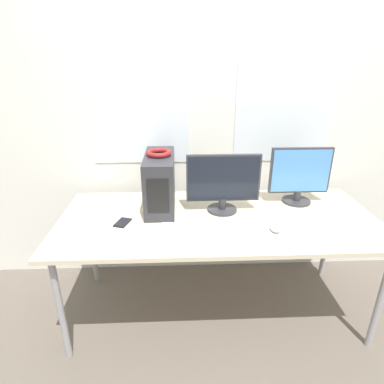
{
  "coord_description": "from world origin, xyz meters",
  "views": [
    {
      "loc": [
        -0.26,
        -1.45,
        1.77
      ],
      "look_at": [
        -0.18,
        0.46,
        0.97
      ],
      "focal_mm": 30.0,
      "sensor_mm": 36.0,
      "label": 1
    }
  ],
  "objects": [
    {
      "name": "headphones",
      "position": [
        -0.39,
        0.65,
        1.18
      ],
      "size": [
        0.17,
        0.17,
        0.03
      ],
      "color": "maroon",
      "rests_on": "pc_tower"
    },
    {
      "name": "ground_plane",
      "position": [
        0.0,
        0.0,
        0.0
      ],
      "size": [
        14.0,
        14.0,
        0.0
      ],
      "primitive_type": "plane",
      "color": "#665B51"
    },
    {
      "name": "pc_tower",
      "position": [
        -0.39,
        0.65,
        0.97
      ],
      "size": [
        0.2,
        0.5,
        0.38
      ],
      "color": "#2D2D33",
      "rests_on": "desk"
    },
    {
      "name": "cell_phone",
      "position": [
        -0.63,
        0.41,
        0.78
      ],
      "size": [
        0.11,
        0.14,
        0.01
      ],
      "rotation": [
        0.0,
        0.0,
        -0.32
      ],
      "color": "black",
      "rests_on": "desk"
    },
    {
      "name": "mouse",
      "position": [
        0.33,
        0.27,
        0.79
      ],
      "size": [
        0.07,
        0.09,
        0.03
      ],
      "color": "#B2B2B7",
      "rests_on": "desk"
    },
    {
      "name": "monitor_main",
      "position": [
        0.04,
        0.57,
        0.99
      ],
      "size": [
        0.5,
        0.21,
        0.41
      ],
      "color": "#333338",
      "rests_on": "desk"
    },
    {
      "name": "desk",
      "position": [
        0.0,
        0.46,
        0.73
      ],
      "size": [
        2.12,
        0.92,
        0.78
      ],
      "color": "beige",
      "rests_on": "ground_plane"
    },
    {
      "name": "monitor_right_near",
      "position": [
        0.61,
        0.69,
        0.99
      ],
      "size": [
        0.44,
        0.21,
        0.42
      ],
      "color": "#333338",
      "rests_on": "desk"
    },
    {
      "name": "paper_sheet_left",
      "position": [
        -0.32,
        0.25,
        0.78
      ],
      "size": [
        0.3,
        0.35,
        0.0
      ],
      "rotation": [
        0.0,
        0.0,
        -0.35
      ],
      "color": "white",
      "rests_on": "desk"
    },
    {
      "name": "wall_back",
      "position": [
        0.0,
        1.05,
        1.35
      ],
      "size": [
        8.0,
        0.07,
        2.7
      ],
      "color": "silver",
      "rests_on": "ground_plane"
    },
    {
      "name": "keyboard",
      "position": [
        0.01,
        0.27,
        0.79
      ],
      "size": [
        0.47,
        0.17,
        0.02
      ],
      "color": "silver",
      "rests_on": "desk"
    }
  ]
}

